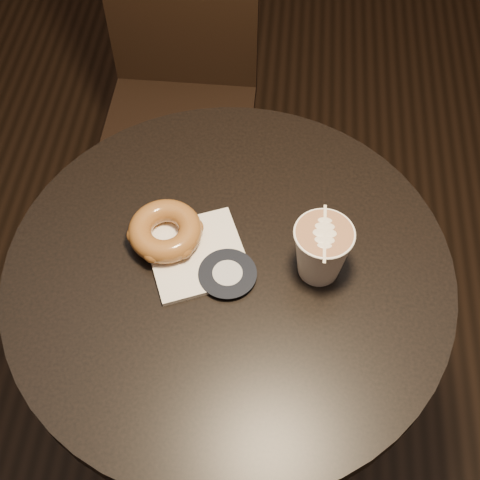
# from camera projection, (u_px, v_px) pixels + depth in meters

# --- Properties ---
(cafe_table) EXTENTS (0.70, 0.70, 0.75)m
(cafe_table) POSITION_uv_depth(u_px,v_px,m) (230.00, 327.00, 1.20)
(cafe_table) COLOR black
(cafe_table) RESTS_ON ground
(chair) EXTENTS (0.37, 0.37, 0.92)m
(chair) POSITION_uv_depth(u_px,v_px,m) (181.00, 74.00, 1.63)
(chair) COLOR black
(chair) RESTS_ON ground
(pastry_bag) EXTENTS (0.19, 0.19, 0.01)m
(pastry_bag) POSITION_uv_depth(u_px,v_px,m) (197.00, 255.00, 1.04)
(pastry_bag) COLOR white
(pastry_bag) RESTS_ON cafe_table
(doughnut) EXTENTS (0.12, 0.12, 0.04)m
(doughnut) POSITION_uv_depth(u_px,v_px,m) (165.00, 231.00, 1.04)
(doughnut) COLOR brown
(doughnut) RESTS_ON pastry_bag
(latte_cup) EXTENTS (0.09, 0.09, 0.10)m
(latte_cup) POSITION_uv_depth(u_px,v_px,m) (321.00, 252.00, 0.99)
(latte_cup) COLOR white
(latte_cup) RESTS_ON cafe_table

